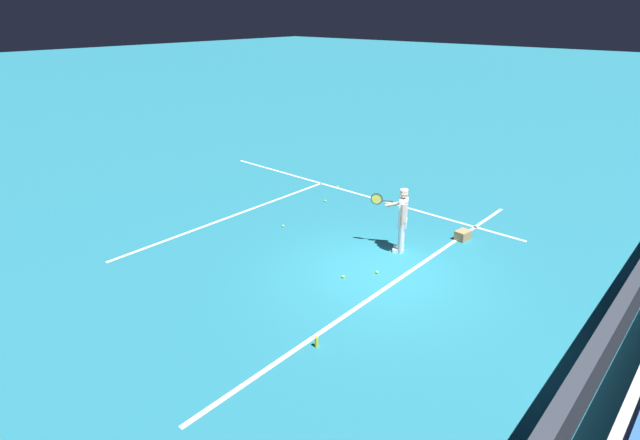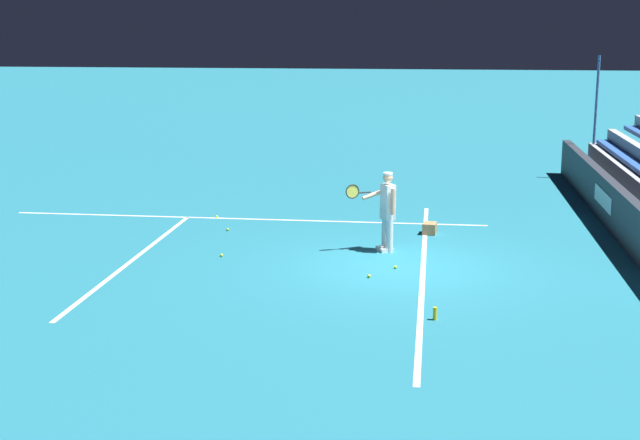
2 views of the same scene
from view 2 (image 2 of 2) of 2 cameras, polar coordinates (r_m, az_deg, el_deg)
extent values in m
plane|color=#1E6B7F|center=(17.98, 5.02, -3.07)|extent=(160.00, 160.00, 0.00)
cube|color=white|center=(17.97, 6.61, -3.11)|extent=(12.00, 0.10, 0.01)
cube|color=white|center=(22.44, -4.79, 0.07)|extent=(0.10, 12.00, 0.01)
cube|color=white|center=(18.99, -11.81, -2.44)|extent=(8.22, 0.10, 0.01)
cube|color=silver|center=(22.92, 17.64, 1.32)|extent=(2.20, 0.01, 0.40)
cylinder|color=#4C70B2|center=(29.22, 17.21, 6.26)|extent=(0.08, 0.08, 3.85)
cylinder|color=silver|center=(19.10, 4.48, -0.78)|extent=(0.15, 0.15, 0.88)
cylinder|color=silver|center=(19.29, 4.20, -0.64)|extent=(0.15, 0.15, 0.88)
cube|color=white|center=(19.17, 4.29, -1.94)|extent=(0.23, 0.30, 0.09)
cube|color=white|center=(19.36, 4.02, -1.79)|extent=(0.23, 0.30, 0.09)
cube|color=silver|center=(19.12, 4.35, 0.34)|extent=(0.40, 0.35, 0.20)
cube|color=white|center=(19.04, 4.37, 1.43)|extent=(0.42, 0.35, 0.58)
sphere|color=tan|center=(18.96, 4.37, 2.70)|extent=(0.21, 0.21, 0.21)
cylinder|color=white|center=(18.95, 4.37, 2.97)|extent=(0.20, 0.20, 0.05)
cylinder|color=tan|center=(18.83, 4.69, 1.18)|extent=(0.09, 0.09, 0.56)
cylinder|color=tan|center=(19.17, 3.52, 1.67)|extent=(0.35, 0.56, 0.24)
cylinder|color=black|center=(19.06, 2.87, 1.77)|extent=(0.17, 0.28, 0.03)
torus|color=black|center=(18.95, 2.09, 1.83)|extent=(0.17, 0.29, 0.31)
cylinder|color=#D6D14C|center=(18.95, 2.09, 1.83)|extent=(0.13, 0.24, 0.27)
cube|color=#A87F51|center=(20.92, 7.03, -0.53)|extent=(0.43, 0.35, 0.26)
sphere|color=#CCE533|center=(18.86, -6.32, -2.26)|extent=(0.07, 0.07, 0.07)
sphere|color=#CCE533|center=(17.91, 4.85, -3.02)|extent=(0.07, 0.07, 0.07)
sphere|color=#CCE533|center=(17.26, 3.16, -3.60)|extent=(0.07, 0.07, 0.07)
sphere|color=#CCE533|center=(22.64, -6.62, 0.22)|extent=(0.07, 0.07, 0.07)
sphere|color=#CCE533|center=(21.20, -5.93, -0.60)|extent=(0.07, 0.07, 0.07)
cylinder|color=yellow|center=(14.93, 7.37, -5.96)|extent=(0.07, 0.07, 0.22)
camera|label=1|loc=(9.97, 40.88, 15.79)|focal=28.00mm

